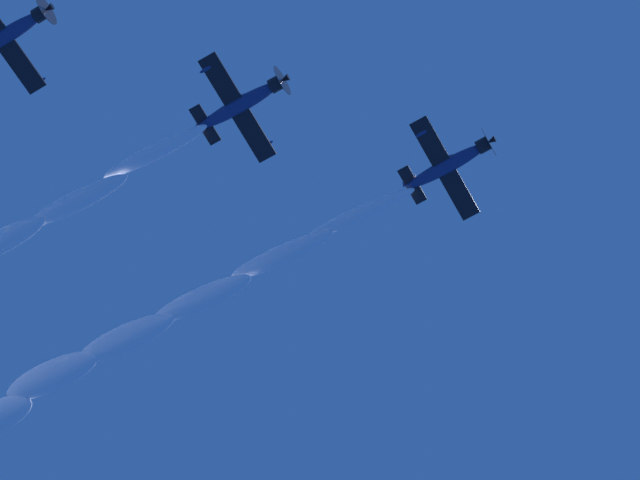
% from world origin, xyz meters
% --- Properties ---
extents(airplane_lead, '(7.17, 6.83, 2.95)m').
position_xyz_m(airplane_lead, '(0.49, 0.47, 74.88)').
color(airplane_lead, navy).
extents(airplane_left_wingman, '(7.18, 6.88, 2.80)m').
position_xyz_m(airplane_left_wingman, '(-4.04, 14.84, 74.09)').
color(airplane_left_wingman, navy).
extents(airplane_right_wingman, '(7.29, 6.81, 2.49)m').
position_xyz_m(airplane_right_wingman, '(-7.83, 30.22, 75.16)').
color(airplane_right_wingman, navy).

